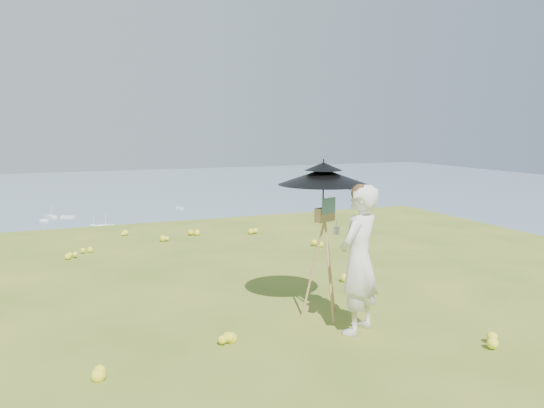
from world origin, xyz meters
name	(u,v)px	position (x,y,z in m)	size (l,w,h in m)	color
ground	(295,301)	(0.00, 0.00, 0.00)	(14.00, 14.00, 0.00)	#527220
shoreline_tier	(87,381)	(0.00, 75.00, -36.00)	(170.00, 28.00, 8.00)	slate
bay_water	(63,212)	(0.00, 240.00, -34.00)	(700.00, 700.00, 0.00)	#778CAA
slope_trees	(105,351)	(0.00, 35.00, -15.00)	(110.00, 50.00, 6.00)	#164314
harbor_town	(85,340)	(0.00, 75.00, -29.50)	(110.00, 22.00, 5.00)	silver
moored_boats	(23,252)	(-12.50, 161.00, -33.65)	(140.00, 140.00, 0.70)	white
wildflowers	(288,292)	(0.00, 0.25, 0.06)	(10.00, 10.50, 0.12)	yellow
painter	(359,260)	(0.21, -1.28, 0.87)	(0.64, 0.42, 1.75)	silver
field_easel	(324,258)	(0.07, -0.68, 0.77)	(0.58, 0.58, 1.54)	#AD7748
sun_umbrella	(323,189)	(0.06, -0.66, 1.64)	(1.12, 1.12, 0.75)	black
painter_cap	(360,189)	(0.21, -1.28, 1.70)	(0.20, 0.24, 0.10)	#C36B71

